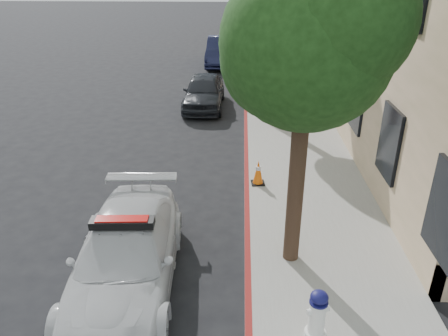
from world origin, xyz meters
name	(u,v)px	position (x,y,z in m)	size (l,w,h in m)	color
ground	(162,208)	(0.00, 0.00, 0.00)	(120.00, 120.00, 0.00)	black
sidewalk	(280,94)	(3.60, 10.00, 0.07)	(3.20, 50.00, 0.15)	gray
curb_strip	(245,94)	(2.06, 10.00, 0.07)	(0.12, 50.00, 0.15)	maroon
tree_near	(309,43)	(2.93, -2.01, 4.27)	(2.92, 2.82, 5.62)	black
tree_mid	(275,5)	(2.93, 5.99, 4.16)	(2.77, 2.64, 5.43)	black
police_car	(126,256)	(-0.14, -2.75, 0.65)	(2.05, 4.52, 1.43)	silver
parked_car_mid	(204,91)	(0.36, 8.17, 0.66)	(1.56, 3.88, 1.32)	black
parked_car_far	(222,51)	(0.73, 16.30, 0.77)	(1.63, 4.69, 1.54)	#141734
fire_hydrant	(317,315)	(3.08, -4.01, 0.58)	(0.37, 0.34, 0.88)	white
traffic_cone	(258,172)	(2.35, 1.13, 0.47)	(0.37, 0.37, 0.66)	black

